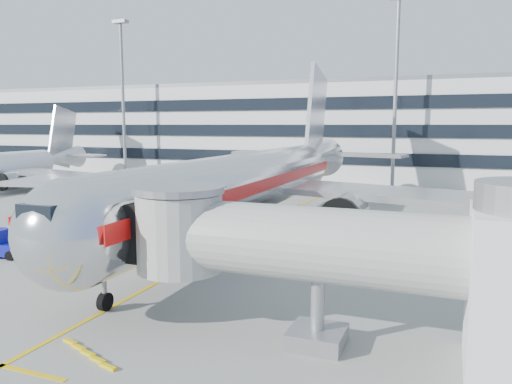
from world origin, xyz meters
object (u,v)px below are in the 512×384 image
(main_jet, at_px, (255,181))
(cargo_container_front, at_px, (30,240))
(belt_loader, at_px, (140,249))
(baggage_tug, at_px, (4,245))
(cargo_container_left, at_px, (26,238))
(ramp_worker, at_px, (29,252))

(main_jet, relative_size, cargo_container_front, 30.63)
(main_jet, height_order, belt_loader, main_jet)
(baggage_tug, relative_size, cargo_container_left, 1.36)
(main_jet, relative_size, ramp_worker, 29.29)
(ramp_worker, bearing_deg, baggage_tug, 121.66)
(belt_loader, bearing_deg, cargo_container_front, -170.90)
(cargo_container_left, bearing_deg, belt_loader, 7.78)
(baggage_tug, relative_size, cargo_container_front, 1.63)
(cargo_container_left, distance_m, cargo_container_front, 0.48)
(cargo_container_front, bearing_deg, belt_loader, 9.10)
(cargo_container_left, relative_size, cargo_container_front, 1.19)
(baggage_tug, distance_m, ramp_worker, 3.26)
(main_jet, xyz_separation_m, cargo_container_left, (-12.73, -12.18, -3.33))
(main_jet, height_order, cargo_container_left, main_jet)
(belt_loader, xyz_separation_m, cargo_container_front, (-8.28, -1.33, 0.17))
(cargo_container_left, bearing_deg, main_jet, 43.73)
(main_jet, distance_m, ramp_worker, 18.11)
(belt_loader, distance_m, cargo_container_front, 8.39)
(cargo_container_left, height_order, cargo_container_front, cargo_container_left)
(cargo_container_left, xyz_separation_m, ramp_worker, (3.17, -2.83, -0.03))
(baggage_tug, height_order, cargo_container_left, baggage_tug)
(cargo_container_front, bearing_deg, baggage_tug, -103.19)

